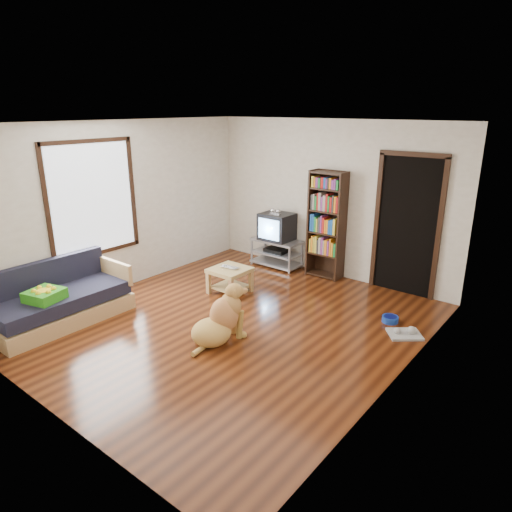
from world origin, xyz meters
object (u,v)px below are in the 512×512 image
Objects in this scene: grey_rag at (405,334)px; bookshelf at (327,219)px; dog at (220,320)px; tv_stand at (277,252)px; laptop at (228,268)px; sofa at (60,303)px; dog_bowl at (390,319)px; crt_tv at (278,226)px; green_cushion at (45,295)px; coffee_table at (230,276)px.

bookshelf is at bearing 147.05° from grey_rag.
tv_stand is at bearing 112.25° from dog.
laptop is 0.16× the size of sofa.
sofa is (-3.83, -2.49, 0.25)m from grey_rag.
crt_tv is (-2.56, 0.92, 0.70)m from dog_bowl.
tv_stand is at bearing -174.37° from bookshelf.
grey_rag is 0.22× the size of sofa.
sofa is at bearing -105.02° from tv_stand.
grey_rag is at bearing -22.18° from crt_tv.
grey_rag is at bearing 21.81° from green_cushion.
green_cushion reaches higher than grey_rag.
dog is (2.08, 0.93, 0.01)m from sofa.
tv_stand is at bearing 89.98° from laptop.
crt_tv is at bearing 63.07° from green_cushion.
crt_tv is 0.32× the size of bookshelf.
green_cushion is 2.63m from coffee_table.
sofa reaches higher than coffee_table.
tv_stand is at bearing 74.98° from sofa.
crt_tv reaches higher than grey_rag.
crt_tv is (-0.17, 1.52, 0.33)m from laptop.
dog_bowl is 2.33m from dog.
crt_tv is 1.05× the size of coffee_table.
sofa is (-3.53, -2.74, 0.22)m from dog_bowl.
crt_tv is at bearing 75.07° from sofa.
tv_stand is at bearing 158.20° from grey_rag.
green_cushion is at bearing -102.28° from crt_tv.
coffee_table is at bearing 127.31° from dog.
crt_tv is 3.81m from sofa.
coffee_table is (0.17, -1.49, -0.46)m from crt_tv.
green_cushion is 0.36m from sofa.
grey_rag is (0.30, -0.25, -0.03)m from dog_bowl.
dog_bowl is at bearing 51.10° from dog.
coffee_table reaches higher than grey_rag.
dog_bowl is 2.81m from crt_tv.
tv_stand is 0.50× the size of sofa.
bookshelf is (-1.91, 1.24, 0.99)m from grey_rag.
crt_tv is at bearing 157.82° from grey_rag.
dog_bowl is at bearing 13.62° from coffee_table.
sofa is (-0.97, -3.63, -0.01)m from tv_stand.
dog reaches higher than green_cushion.
green_cushion is 1.00× the size of grey_rag.
dog reaches higher than dog_bowl.
crt_tv is at bearing 160.31° from dog_bowl.
green_cushion is 4.40m from bookshelf.
coffee_table is (0.17, -1.47, 0.01)m from tv_stand.
green_cushion is 0.22× the size of sofa.
crt_tv is at bearing -175.68° from bookshelf.
dog_bowl is 0.38× the size of crt_tv.
tv_stand is at bearing 160.75° from dog_bowl.
grey_rag is at bearing -32.95° from bookshelf.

